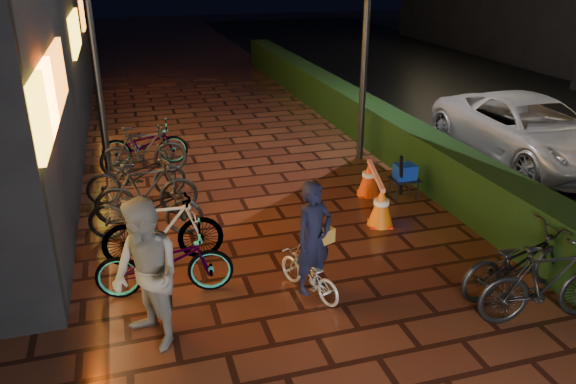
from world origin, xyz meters
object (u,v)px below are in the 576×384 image
object	(u,v)px
traffic_barrier	(375,191)
van	(529,129)
cyclist	(311,255)
bystander_person	(147,276)
cart_assembly	(405,174)

from	to	relation	value
traffic_barrier	van	bearing A→B (deg)	18.73
cyclist	traffic_barrier	bearing A→B (deg)	49.36
bystander_person	cyclist	xyz separation A→B (m)	(2.15, 0.44, -0.31)
bystander_person	van	bearing A→B (deg)	89.42
bystander_person	cart_assembly	xyz separation A→B (m)	(4.92, 3.10, -0.43)
cyclist	traffic_barrier	distance (m)	3.12
traffic_barrier	bystander_person	bearing A→B (deg)	-146.19
cyclist	traffic_barrier	size ratio (longest dim) A/B	0.96
cyclist	traffic_barrier	xyz separation A→B (m)	(2.03, 2.36, -0.27)
cart_assembly	van	bearing A→B (deg)	18.08
van	traffic_barrier	bearing A→B (deg)	-160.71
bystander_person	cart_assembly	size ratio (longest dim) A/B	1.91
cyclist	traffic_barrier	world-z (taller)	cyclist
bystander_person	van	world-z (taller)	bystander_person
bystander_person	traffic_barrier	xyz separation A→B (m)	(4.18, 2.80, -0.58)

